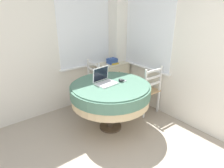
{
  "coord_description": "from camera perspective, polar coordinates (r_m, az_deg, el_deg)",
  "views": [
    {
      "loc": [
        -0.75,
        -0.4,
        1.94
      ],
      "look_at": [
        1.13,
        1.96,
        0.69
      ],
      "focal_mm": 32.0,
      "sensor_mm": 36.0,
      "label": 1
    }
  ],
  "objects": [
    {
      "name": "storage_box",
      "position": [
        4.08,
        0.01,
        6.61
      ],
      "size": [
        0.18,
        0.16,
        0.1
      ],
      "color": "#2D4C93",
      "rests_on": "corner_cabinet"
    },
    {
      "name": "book_on_cabinet",
      "position": [
        4.09,
        0.1,
        6.09
      ],
      "size": [
        0.15,
        0.24,
        0.02
      ],
      "color": "gold",
      "rests_on": "corner_cabinet"
    },
    {
      "name": "corner_cabinet",
      "position": [
        4.26,
        0.33,
        1.06
      ],
      "size": [
        0.61,
        0.42,
        0.78
      ],
      "color": "beige",
      "rests_on": "ground_plane"
    },
    {
      "name": "dining_chair_near_right_window",
      "position": [
        3.7,
        9.9,
        -1.81
      ],
      "size": [
        0.44,
        0.42,
        0.91
      ],
      "color": "tan",
      "rests_on": "ground_plane"
    },
    {
      "name": "computer_mouse",
      "position": [
        3.12,
        2.53,
        1.03
      ],
      "size": [
        0.06,
        0.09,
        0.05
      ],
      "color": "black",
      "rests_on": "round_dining_table"
    },
    {
      "name": "laptop",
      "position": [
        3.05,
        -2.21,
        1.09
      ],
      "size": [
        0.33,
        0.29,
        0.25
      ],
      "color": "white",
      "rests_on": "round_dining_table"
    },
    {
      "name": "cell_phone",
      "position": [
        3.18,
        2.99,
        1.09
      ],
      "size": [
        0.09,
        0.13,
        0.01
      ],
      "color": "#B2B7BC",
      "rests_on": "round_dining_table"
    },
    {
      "name": "dining_chair_near_back_window",
      "position": [
        3.87,
        -6.78,
        -0.55
      ],
      "size": [
        0.4,
        0.43,
        0.91
      ],
      "color": "tan",
      "rests_on": "ground_plane"
    },
    {
      "name": "corner_room_shell",
      "position": [
        3.05,
        2.25,
        9.88
      ],
      "size": [
        4.33,
        4.79,
        2.55
      ],
      "color": "white",
      "rests_on": "ground_plane"
    },
    {
      "name": "round_dining_table",
      "position": [
        3.09,
        -0.45,
        -2.42
      ],
      "size": [
        1.24,
        1.24,
        0.78
      ],
      "color": "#4C3D2D",
      "rests_on": "ground_plane"
    }
  ]
}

